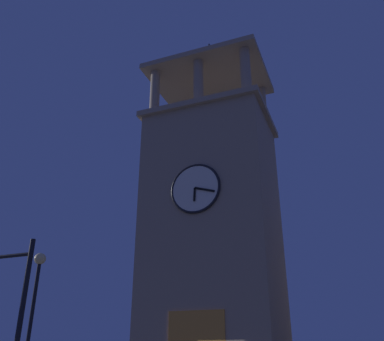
% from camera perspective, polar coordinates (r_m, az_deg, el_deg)
% --- Properties ---
extents(clocktower, '(8.59, 6.78, 24.69)m').
position_cam_1_polar(clocktower, '(27.61, 2.86, -8.32)').
color(clocktower, gray).
rests_on(clocktower, ground_plane).
extents(street_lamp, '(0.44, 0.44, 5.38)m').
position_cam_1_polar(street_lamp, '(17.27, -20.66, -15.84)').
color(street_lamp, black).
rests_on(street_lamp, ground_plane).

